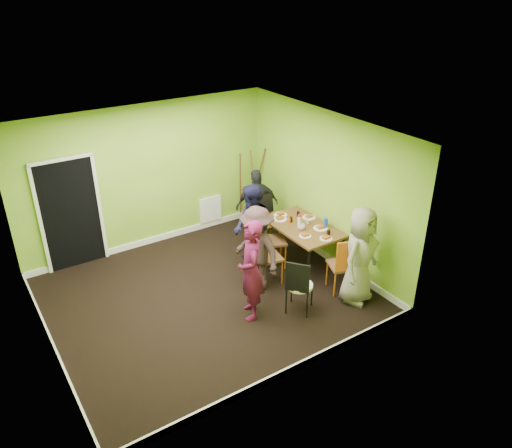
{
  "coord_description": "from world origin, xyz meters",
  "views": [
    {
      "loc": [
        -3.12,
        -6.28,
        4.89
      ],
      "look_at": [
        1.0,
        0.0,
        1.08
      ],
      "focal_mm": 35.0,
      "sensor_mm": 36.0,
      "label": 1
    }
  ],
  "objects_px": {
    "chair_bentwood": "(299,284)",
    "orange_bottle": "(290,220)",
    "chair_left_near": "(264,253)",
    "easel": "(251,186)",
    "blue_bottle": "(326,223)",
    "person_back_end": "(257,205)",
    "chair_front_end": "(344,263)",
    "chair_left_far": "(268,236)",
    "person_left_near": "(257,250)",
    "dining_table": "(302,229)",
    "person_standing": "(251,270)",
    "person_left_far": "(252,228)",
    "thermos": "(299,221)",
    "chair_back_end": "(264,209)",
    "person_front_end": "(360,255)"
  },
  "relations": [
    {
      "from": "chair_left_far",
      "to": "person_front_end",
      "type": "height_order",
      "value": "person_front_end"
    },
    {
      "from": "chair_front_end",
      "to": "person_standing",
      "type": "bearing_deg",
      "value": -171.44
    },
    {
      "from": "chair_bentwood",
      "to": "person_standing",
      "type": "xyz_separation_m",
      "value": [
        -0.66,
        0.35,
        0.29
      ]
    },
    {
      "from": "person_back_end",
      "to": "person_left_far",
      "type": "bearing_deg",
      "value": 68.29
    },
    {
      "from": "person_standing",
      "to": "chair_left_far",
      "type": "bearing_deg",
      "value": 158.64
    },
    {
      "from": "chair_left_near",
      "to": "chair_bentwood",
      "type": "relative_size",
      "value": 1.07
    },
    {
      "from": "blue_bottle",
      "to": "person_left_near",
      "type": "relative_size",
      "value": 0.12
    },
    {
      "from": "orange_bottle",
      "to": "person_back_end",
      "type": "relative_size",
      "value": 0.06
    },
    {
      "from": "person_back_end",
      "to": "dining_table",
      "type": "bearing_deg",
      "value": 113.89
    },
    {
      "from": "chair_bentwood",
      "to": "orange_bottle",
      "type": "xyz_separation_m",
      "value": [
        0.89,
        1.45,
        0.26
      ]
    },
    {
      "from": "person_left_near",
      "to": "chair_front_end",
      "type": "bearing_deg",
      "value": 45.77
    },
    {
      "from": "dining_table",
      "to": "chair_left_near",
      "type": "distance_m",
      "value": 1.0
    },
    {
      "from": "chair_back_end",
      "to": "easel",
      "type": "distance_m",
      "value": 0.97
    },
    {
      "from": "thermos",
      "to": "person_left_far",
      "type": "distance_m",
      "value": 0.86
    },
    {
      "from": "chair_bentwood",
      "to": "person_back_end",
      "type": "bearing_deg",
      "value": 122.81
    },
    {
      "from": "easel",
      "to": "person_front_end",
      "type": "height_order",
      "value": "person_front_end"
    },
    {
      "from": "chair_bentwood",
      "to": "orange_bottle",
      "type": "bearing_deg",
      "value": 109.98
    },
    {
      "from": "chair_back_end",
      "to": "orange_bottle",
      "type": "bearing_deg",
      "value": 91.28
    },
    {
      "from": "chair_left_far",
      "to": "person_front_end",
      "type": "distance_m",
      "value": 1.8
    },
    {
      "from": "chair_front_end",
      "to": "person_back_end",
      "type": "height_order",
      "value": "person_back_end"
    },
    {
      "from": "chair_left_near",
      "to": "person_left_far",
      "type": "height_order",
      "value": "person_left_far"
    },
    {
      "from": "chair_left_far",
      "to": "easel",
      "type": "height_order",
      "value": "easel"
    },
    {
      "from": "blue_bottle",
      "to": "person_front_end",
      "type": "bearing_deg",
      "value": -103.49
    },
    {
      "from": "dining_table",
      "to": "chair_bentwood",
      "type": "relative_size",
      "value": 1.55
    },
    {
      "from": "thermos",
      "to": "person_standing",
      "type": "height_order",
      "value": "person_standing"
    },
    {
      "from": "dining_table",
      "to": "chair_bentwood",
      "type": "bearing_deg",
      "value": -129.72
    },
    {
      "from": "chair_back_end",
      "to": "blue_bottle",
      "type": "bearing_deg",
      "value": 108.52
    },
    {
      "from": "easel",
      "to": "thermos",
      "type": "relative_size",
      "value": 7.95
    },
    {
      "from": "chair_left_far",
      "to": "person_standing",
      "type": "distance_m",
      "value": 1.55
    },
    {
      "from": "blue_bottle",
      "to": "person_left_far",
      "type": "bearing_deg",
      "value": 153.08
    },
    {
      "from": "chair_left_far",
      "to": "thermos",
      "type": "relative_size",
      "value": 5.34
    },
    {
      "from": "dining_table",
      "to": "person_front_end",
      "type": "xyz_separation_m",
      "value": [
        0.03,
        -1.44,
        0.13
      ]
    },
    {
      "from": "person_standing",
      "to": "person_left_far",
      "type": "relative_size",
      "value": 1.02
    },
    {
      "from": "chair_bentwood",
      "to": "blue_bottle",
      "type": "relative_size",
      "value": 5.23
    },
    {
      "from": "easel",
      "to": "orange_bottle",
      "type": "distance_m",
      "value": 1.79
    },
    {
      "from": "dining_table",
      "to": "blue_bottle",
      "type": "xyz_separation_m",
      "value": [
        0.31,
        -0.28,
        0.15
      ]
    },
    {
      "from": "blue_bottle",
      "to": "person_back_end",
      "type": "bearing_deg",
      "value": 107.81
    },
    {
      "from": "chair_left_near",
      "to": "person_back_end",
      "type": "xyz_separation_m",
      "value": [
        0.8,
        1.43,
        0.16
      ]
    },
    {
      "from": "dining_table",
      "to": "person_front_end",
      "type": "height_order",
      "value": "person_front_end"
    },
    {
      "from": "thermos",
      "to": "chair_left_far",
      "type": "bearing_deg",
      "value": 157.37
    },
    {
      "from": "easel",
      "to": "person_back_end",
      "type": "height_order",
      "value": "easel"
    },
    {
      "from": "chair_bentwood",
      "to": "person_left_near",
      "type": "distance_m",
      "value": 0.96
    },
    {
      "from": "blue_bottle",
      "to": "person_standing",
      "type": "distance_m",
      "value": 2.06
    },
    {
      "from": "chair_left_far",
      "to": "person_left_near",
      "type": "height_order",
      "value": "person_left_near"
    },
    {
      "from": "chair_left_near",
      "to": "person_front_end",
      "type": "bearing_deg",
      "value": 48.36
    },
    {
      "from": "chair_bentwood",
      "to": "blue_bottle",
      "type": "distance_m",
      "value": 1.64
    },
    {
      "from": "chair_left_near",
      "to": "chair_front_end",
      "type": "bearing_deg",
      "value": 53.12
    },
    {
      "from": "chair_back_end",
      "to": "blue_bottle",
      "type": "relative_size",
      "value": 5.38
    },
    {
      "from": "person_left_far",
      "to": "chair_left_near",
      "type": "bearing_deg",
      "value": 0.06
    },
    {
      "from": "chair_left_near",
      "to": "easel",
      "type": "relative_size",
      "value": 0.64
    }
  ]
}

